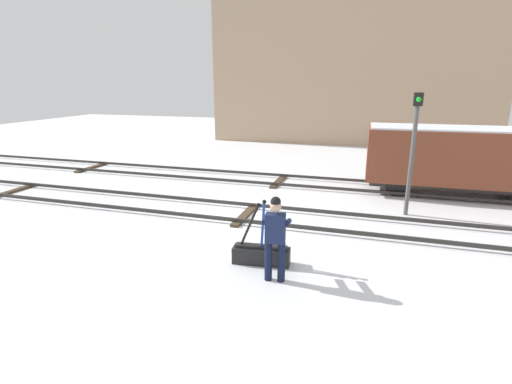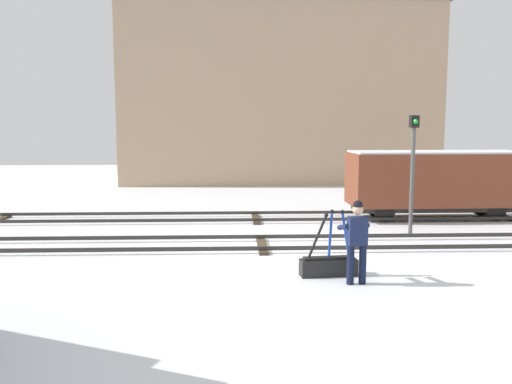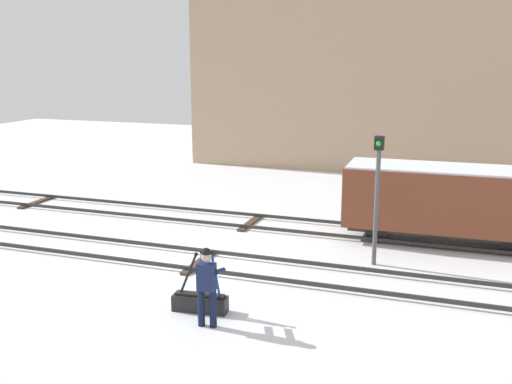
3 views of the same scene
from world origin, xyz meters
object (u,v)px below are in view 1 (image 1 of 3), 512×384
(rail_worker, at_px, (275,234))
(signal_post, at_px, (414,142))
(freight_car_mid_siding, at_px, (458,157))
(switch_lever_frame, at_px, (262,253))

(rail_worker, distance_m, signal_post, 5.79)
(signal_post, bearing_deg, freight_car_mid_siding, 56.84)
(switch_lever_frame, distance_m, freight_car_mid_siding, 8.59)
(rail_worker, distance_m, freight_car_mid_siding, 8.79)
(rail_worker, height_order, freight_car_mid_siding, freight_car_mid_siding)
(rail_worker, xyz_separation_m, signal_post, (2.77, 4.94, 1.21))
(signal_post, relative_size, freight_car_mid_siding, 0.59)
(switch_lever_frame, bearing_deg, freight_car_mid_siding, 48.49)
(signal_post, bearing_deg, rail_worker, -119.25)
(switch_lever_frame, relative_size, freight_car_mid_siding, 0.24)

